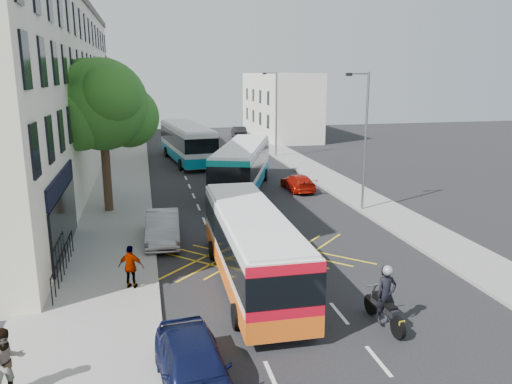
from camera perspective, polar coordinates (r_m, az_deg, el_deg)
ground at (r=17.97m, az=9.47°, el=-13.53°), size 120.00×120.00×0.00m
pavement_left at (r=30.90m, az=-16.41°, el=-2.13°), size 5.00×70.00×0.15m
pavement_right at (r=33.76m, az=11.76°, el=-0.55°), size 3.00×70.00×0.15m
terrace_main at (r=40.02m, az=-24.27°, el=10.41°), size 8.30×45.00×13.50m
terrace_far at (r=70.25m, az=-19.36°, el=10.23°), size 8.00×20.00×10.00m
building_right at (r=65.22m, az=2.69°, el=9.89°), size 6.00×18.00×8.00m
street_tree at (r=29.86m, az=-17.23°, el=9.42°), size 6.30×5.70×8.80m
lamp_near at (r=29.73m, az=12.26°, el=6.45°), size 1.45×0.15×8.00m
lamp_far at (r=48.52m, az=2.23°, el=9.37°), size 1.45×0.15×8.00m
railings at (r=21.64m, az=-21.18°, el=-7.42°), size 0.08×5.60×1.14m
bus_near at (r=19.52m, az=-0.56°, el=-6.17°), size 2.72×10.45×2.93m
bus_mid at (r=35.05m, az=-1.58°, el=2.97°), size 6.36×11.73×3.24m
bus_far at (r=46.72m, az=-7.91°, el=5.64°), size 4.22×12.51×3.45m
motorbike at (r=17.04m, az=14.57°, el=-11.64°), size 0.75×2.39×2.12m
parked_car_blue at (r=13.68m, az=-7.11°, el=-19.22°), size 2.10×4.49×1.49m
parked_car_silver at (r=24.81m, az=-10.61°, el=-4.00°), size 1.79×4.59×1.49m
red_hatchback at (r=35.21m, az=4.82°, el=1.10°), size 1.76×4.00×1.14m
distant_car_grey at (r=54.64m, az=-8.39°, el=5.58°), size 2.74×5.21×1.40m
distant_car_dark at (r=63.50m, az=-1.98°, el=6.85°), size 1.89×4.62×1.49m
pedestrian_near at (r=14.51m, az=-26.57°, el=-17.07°), size 1.14×1.10×1.86m
pedestrian_far at (r=19.55m, az=-14.09°, el=-8.30°), size 1.06×0.70×1.67m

